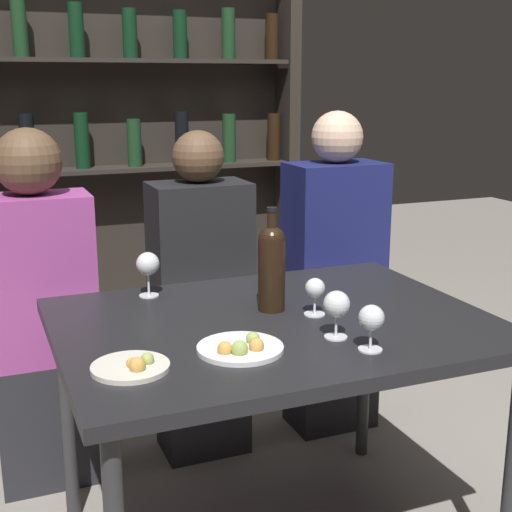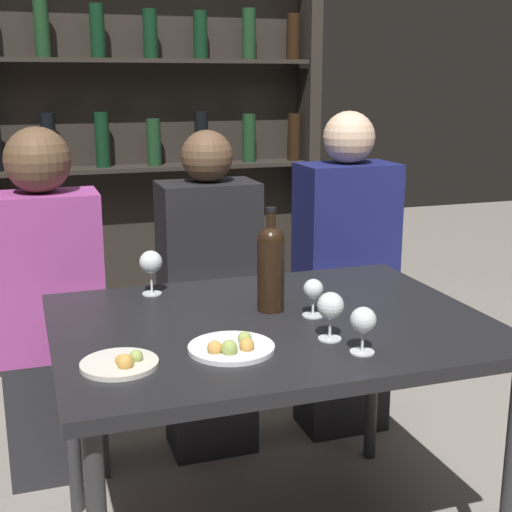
{
  "view_description": "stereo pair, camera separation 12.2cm",
  "coord_description": "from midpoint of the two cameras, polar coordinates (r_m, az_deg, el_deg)",
  "views": [
    {
      "loc": [
        -0.75,
        -1.71,
        1.37
      ],
      "look_at": [
        0.0,
        0.13,
        0.87
      ],
      "focal_mm": 50.0,
      "sensor_mm": 36.0,
      "label": 1
    },
    {
      "loc": [
        -0.63,
        -1.75,
        1.37
      ],
      "look_at": [
        0.0,
        0.13,
        0.87
      ],
      "focal_mm": 50.0,
      "sensor_mm": 36.0,
      "label": 2
    }
  ],
  "objects": [
    {
      "name": "dining_table",
      "position": [
        1.99,
        3.0,
        -6.83
      ],
      "size": [
        1.18,
        0.89,
        0.72
      ],
      "color": "black",
      "rests_on": "ground_plane"
    },
    {
      "name": "wine_rack_wall",
      "position": [
        3.54,
        -7.43,
        10.51
      ],
      "size": [
        1.67,
        0.21,
        2.21
      ],
      "color": "#28231E",
      "rests_on": "ground_plane"
    },
    {
      "name": "wine_bottle",
      "position": [
        2.02,
        2.94,
        -0.69
      ],
      "size": [
        0.08,
        0.08,
        0.3
      ],
      "color": "black",
      "rests_on": "dining_table"
    },
    {
      "name": "wine_glass_0",
      "position": [
        1.74,
        10.58,
        -5.22
      ],
      "size": [
        0.06,
        0.06,
        0.12
      ],
      "color": "silver",
      "rests_on": "dining_table"
    },
    {
      "name": "wine_glass_1",
      "position": [
        1.99,
        6.36,
        -2.83
      ],
      "size": [
        0.06,
        0.06,
        0.11
      ],
      "color": "silver",
      "rests_on": "dining_table"
    },
    {
      "name": "wine_glass_2",
      "position": [
        1.82,
        7.91,
        -4.09
      ],
      "size": [
        0.07,
        0.07,
        0.13
      ],
      "color": "silver",
      "rests_on": "dining_table"
    },
    {
      "name": "wine_glass_3",
      "position": [
        2.19,
        -6.83,
        -0.61
      ],
      "size": [
        0.07,
        0.07,
        0.14
      ],
      "color": "silver",
      "rests_on": "dining_table"
    },
    {
      "name": "food_plate_0",
      "position": [
        1.75,
        0.07,
        -7.33
      ],
      "size": [
        0.21,
        0.21,
        0.04
      ],
      "color": "white",
      "rests_on": "dining_table"
    },
    {
      "name": "food_plate_1",
      "position": [
        1.68,
        -8.68,
        -8.5
      ],
      "size": [
        0.18,
        0.18,
        0.04
      ],
      "color": "silver",
      "rests_on": "dining_table"
    },
    {
      "name": "seated_person_left",
      "position": [
        2.51,
        -14.89,
        -4.7
      ],
      "size": [
        0.37,
        0.22,
        1.22
      ],
      "color": "#26262B",
      "rests_on": "ground_plane"
    },
    {
      "name": "seated_person_center",
      "position": [
        2.61,
        -2.41,
        -3.97
      ],
      "size": [
        0.34,
        0.22,
        1.2
      ],
      "color": "#26262B",
      "rests_on": "ground_plane"
    },
    {
      "name": "seated_person_right",
      "position": [
        2.79,
        8.33,
        -2.27
      ],
      "size": [
        0.36,
        0.22,
        1.26
      ],
      "color": "#26262B",
      "rests_on": "ground_plane"
    }
  ]
}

